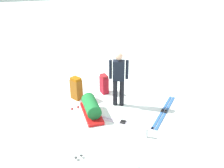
# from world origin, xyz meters

# --- Properties ---
(ground_plane) EXTENTS (80.00, 80.00, 0.00)m
(ground_plane) POSITION_xyz_m (0.00, 0.00, 0.00)
(ground_plane) COLOR white
(skier_standing) EXTENTS (0.55, 0.31, 1.70)m
(skier_standing) POSITION_xyz_m (0.18, -0.07, 0.95)
(skier_standing) COLOR black
(skier_standing) RESTS_ON ground_plane
(ski_pair_near) EXTENTS (1.48, 1.18, 0.05)m
(ski_pair_near) POSITION_xyz_m (0.04, -1.03, 0.01)
(ski_pair_near) COLOR silver
(ski_pair_near) RESTS_ON ground_plane
(ski_pair_far) EXTENTS (1.38, 1.59, 0.05)m
(ski_pair_far) POSITION_xyz_m (1.36, -0.82, 0.01)
(ski_pair_far) COLOR #2E5DA2
(ski_pair_far) RESTS_ON ground_plane
(backpack_large_dark) EXTENTS (0.26, 0.35, 0.64)m
(backpack_large_dark) POSITION_xyz_m (-0.06, 0.80, 0.31)
(backpack_large_dark) COLOR maroon
(backpack_large_dark) RESTS_ON ground_plane
(backpack_bright) EXTENTS (0.39, 0.41, 0.73)m
(backpack_bright) POSITION_xyz_m (-0.99, 0.64, 0.36)
(backpack_bright) COLOR brown
(backpack_bright) RESTS_ON ground_plane
(ski_poles_planted_near) EXTENTS (0.20, 0.11, 1.39)m
(ski_poles_planted_near) POSITION_xyz_m (-1.35, -2.12, 0.77)
(ski_poles_planted_near) COLOR #B1BABE
(ski_poles_planted_near) RESTS_ON ground_plane
(gear_sled) EXTENTS (0.49, 1.24, 0.49)m
(gear_sled) POSITION_xyz_m (-0.72, -0.39, 0.22)
(gear_sled) COLOR red
(gear_sled) RESTS_ON ground_plane
(thermos_bottle) EXTENTS (0.07, 0.07, 0.26)m
(thermos_bottle) POSITION_xyz_m (0.43, -1.79, 0.13)
(thermos_bottle) COLOR #B9BEBF
(thermos_bottle) RESTS_ON ground_plane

